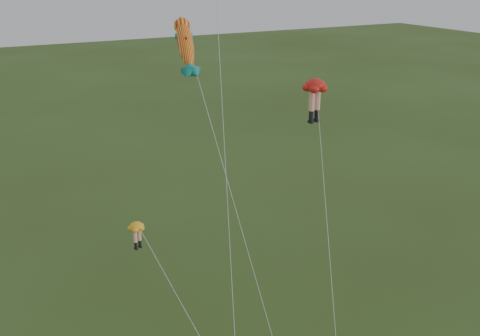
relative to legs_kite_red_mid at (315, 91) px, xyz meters
name	(u,v)px	position (x,y,z in m)	size (l,w,h in m)	color
legs_kite_red_mid	(315,91)	(0.00, 0.00, 0.00)	(4.38, 9.51, 15.71)	red
legs_kite_yellow	(141,236)	(-11.91, -0.83, -6.81)	(3.57, 9.35, 8.86)	yellow
fish_kite	(186,44)	(-8.82, -0.76, 3.55)	(3.66, 8.44, 20.02)	yellow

